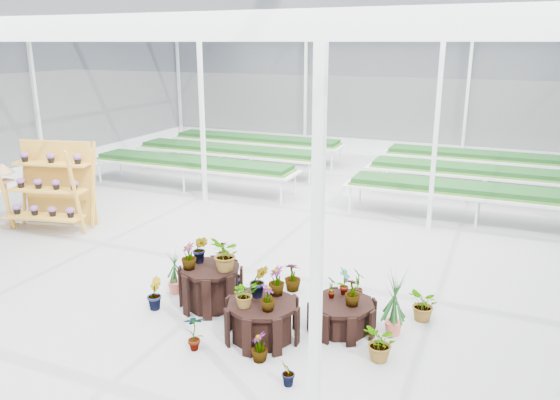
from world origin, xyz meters
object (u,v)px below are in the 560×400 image
at_px(plinth_tall, 211,287).
at_px(shelf_rack, 49,187).
at_px(bird_table, 6,195).
at_px(plinth_low, 342,316).
at_px(plinth_mid, 262,320).

bearing_deg(plinth_tall, shelf_rack, 160.06).
bearing_deg(shelf_rack, bird_table, -176.19).
relative_size(plinth_tall, bird_table, 0.65).
height_order(shelf_rack, bird_table, shelf_rack).
height_order(plinth_tall, shelf_rack, shelf_rack).
relative_size(shelf_rack, bird_table, 1.31).
bearing_deg(plinth_low, plinth_tall, -177.40).
distance_m(plinth_tall, bird_table, 6.61).
distance_m(shelf_rack, bird_table, 1.11).
bearing_deg(plinth_mid, bird_table, 163.56).
bearing_deg(shelf_rack, plinth_mid, -33.67).
xyz_separation_m(plinth_low, bird_table, (-8.59, 1.54, 0.54)).
height_order(plinth_mid, bird_table, bird_table).
height_order(plinth_tall, plinth_low, plinth_tall).
bearing_deg(plinth_mid, plinth_low, 34.99).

